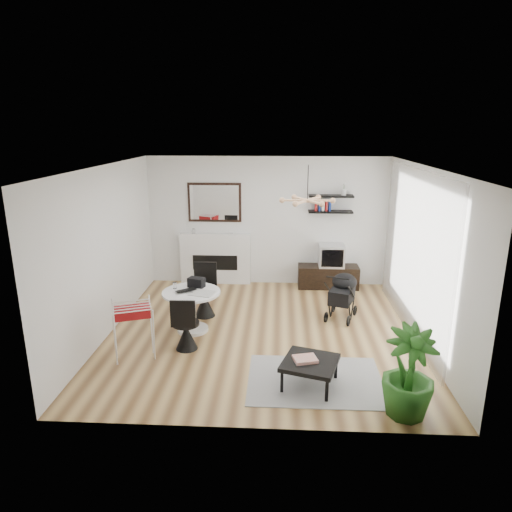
# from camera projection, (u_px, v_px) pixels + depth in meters

# --- Properties ---
(floor) EXTENTS (5.00, 5.00, 0.00)m
(floor) POSITION_uv_depth(u_px,v_px,m) (262.00, 332.00, 7.54)
(floor) COLOR brown
(floor) RESTS_ON ground
(ceiling) EXTENTS (5.00, 5.00, 0.00)m
(ceiling) POSITION_uv_depth(u_px,v_px,m) (262.00, 167.00, 6.80)
(ceiling) COLOR white
(ceiling) RESTS_ON wall_back
(wall_back) EXTENTS (5.00, 0.00, 5.00)m
(wall_back) POSITION_uv_depth(u_px,v_px,m) (267.00, 222.00, 9.57)
(wall_back) COLOR white
(wall_back) RESTS_ON floor
(wall_left) EXTENTS (0.00, 5.00, 5.00)m
(wall_left) POSITION_uv_depth(u_px,v_px,m) (106.00, 251.00, 7.30)
(wall_left) COLOR white
(wall_left) RESTS_ON floor
(wall_right) EXTENTS (0.00, 5.00, 5.00)m
(wall_right) POSITION_uv_depth(u_px,v_px,m) (424.00, 256.00, 7.04)
(wall_right) COLOR white
(wall_right) RESTS_ON floor
(sheer_curtain) EXTENTS (0.04, 3.60, 2.60)m
(sheer_curtain) POSITION_uv_depth(u_px,v_px,m) (413.00, 252.00, 7.24)
(sheer_curtain) COLOR white
(sheer_curtain) RESTS_ON wall_right
(fireplace) EXTENTS (1.50, 0.17, 2.16)m
(fireplace) POSITION_uv_depth(u_px,v_px,m) (215.00, 252.00, 9.74)
(fireplace) COLOR white
(fireplace) RESTS_ON floor
(shelf_lower) EXTENTS (0.90, 0.25, 0.04)m
(shelf_lower) POSITION_uv_depth(u_px,v_px,m) (330.00, 212.00, 9.31)
(shelf_lower) COLOR black
(shelf_lower) RESTS_ON wall_back
(shelf_upper) EXTENTS (0.90, 0.25, 0.04)m
(shelf_upper) POSITION_uv_depth(u_px,v_px,m) (331.00, 196.00, 9.22)
(shelf_upper) COLOR black
(shelf_upper) RESTS_ON wall_back
(pendant_lamp) EXTENTS (0.90, 0.90, 0.10)m
(pendant_lamp) POSITION_uv_depth(u_px,v_px,m) (307.00, 200.00, 7.20)
(pendant_lamp) COLOR tan
(pendant_lamp) RESTS_ON ceiling
(tv_console) EXTENTS (1.25, 0.44, 0.47)m
(tv_console) POSITION_uv_depth(u_px,v_px,m) (328.00, 277.00, 9.59)
(tv_console) COLOR black
(tv_console) RESTS_ON floor
(crt_tv) EXTENTS (0.52, 0.45, 0.45)m
(crt_tv) POSITION_uv_depth(u_px,v_px,m) (331.00, 255.00, 9.46)
(crt_tv) COLOR silver
(crt_tv) RESTS_ON tv_console
(dining_table) EXTENTS (0.95, 0.95, 0.69)m
(dining_table) POSITION_uv_depth(u_px,v_px,m) (192.00, 305.00, 7.47)
(dining_table) COLOR white
(dining_table) RESTS_ON floor
(laptop) EXTENTS (0.41, 0.38, 0.03)m
(laptop) POSITION_uv_depth(u_px,v_px,m) (187.00, 292.00, 7.36)
(laptop) COLOR black
(laptop) RESTS_ON dining_table
(black_bag) EXTENTS (0.30, 0.23, 0.16)m
(black_bag) POSITION_uv_depth(u_px,v_px,m) (196.00, 282.00, 7.59)
(black_bag) COLOR black
(black_bag) RESTS_ON dining_table
(newspaper) EXTENTS (0.45, 0.40, 0.01)m
(newspaper) POSITION_uv_depth(u_px,v_px,m) (202.00, 293.00, 7.32)
(newspaper) COLOR silver
(newspaper) RESTS_ON dining_table
(drinking_glass) EXTENTS (0.06, 0.06, 0.11)m
(drinking_glass) POSITION_uv_depth(u_px,v_px,m) (175.00, 285.00, 7.53)
(drinking_glass) COLOR white
(drinking_glass) RESTS_ON dining_table
(chair_far) EXTENTS (0.45, 0.45, 0.95)m
(chair_far) POSITION_uv_depth(u_px,v_px,m) (205.00, 300.00, 8.13)
(chair_far) COLOR black
(chair_far) RESTS_ON floor
(chair_near) EXTENTS (0.41, 0.41, 0.86)m
(chair_near) POSITION_uv_depth(u_px,v_px,m) (186.00, 333.00, 6.89)
(chair_near) COLOR black
(chair_near) RESTS_ON floor
(drying_rack) EXTENTS (0.71, 0.69, 0.85)m
(drying_rack) POSITION_uv_depth(u_px,v_px,m) (134.00, 331.00, 6.56)
(drying_rack) COLOR white
(drying_rack) RESTS_ON floor
(stroller) EXTENTS (0.66, 0.80, 0.88)m
(stroller) POSITION_uv_depth(u_px,v_px,m) (342.00, 297.00, 8.03)
(stroller) COLOR black
(stroller) RESTS_ON floor
(rug) EXTENTS (1.79, 1.29, 0.01)m
(rug) POSITION_uv_depth(u_px,v_px,m) (315.00, 380.00, 6.10)
(rug) COLOR gray
(rug) RESTS_ON floor
(coffee_table) EXTENTS (0.84, 0.84, 0.35)m
(coffee_table) POSITION_uv_depth(u_px,v_px,m) (310.00, 363.00, 5.91)
(coffee_table) COLOR black
(coffee_table) RESTS_ON rug
(magazines) EXTENTS (0.34, 0.30, 0.04)m
(magazines) POSITION_uv_depth(u_px,v_px,m) (305.00, 359.00, 5.89)
(magazines) COLOR #DF4E37
(magazines) RESTS_ON coffee_table
(potted_plant) EXTENTS (0.73, 0.73, 1.10)m
(potted_plant) POSITION_uv_depth(u_px,v_px,m) (409.00, 373.00, 5.24)
(potted_plant) COLOR #245D1A
(potted_plant) RESTS_ON floor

